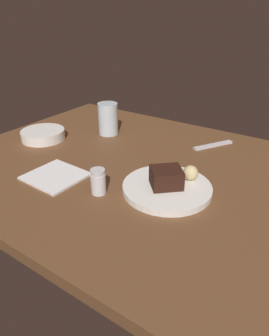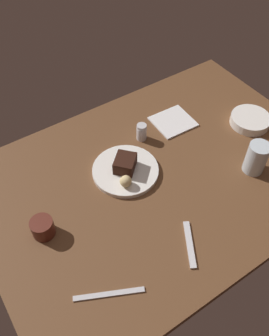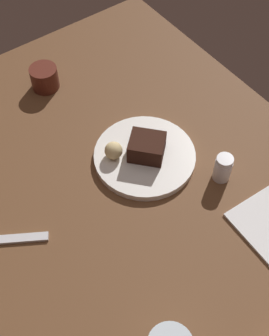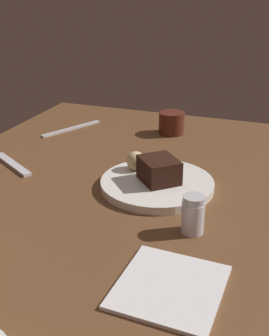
{
  "view_description": "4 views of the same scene",
  "coord_description": "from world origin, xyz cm",
  "px_view_note": "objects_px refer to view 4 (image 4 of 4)",
  "views": [
    {
      "loc": [
        -39.13,
        65.78,
        43.83
      ],
      "look_at": [
        -0.3,
        8.12,
        7.2
      ],
      "focal_mm": 32.38,
      "sensor_mm": 36.0,
      "label": 1
    },
    {
      "loc": [
        -50.4,
        -59.62,
        97.42
      ],
      "look_at": [
        -8.02,
        3.9,
        7.32
      ],
      "focal_mm": 38.57,
      "sensor_mm": 36.0,
      "label": 2
    },
    {
      "loc": [
        39.96,
        -31.65,
        85.74
      ],
      "look_at": [
        -5.34,
        1.33,
        8.79
      ],
      "focal_mm": 49.97,
      "sensor_mm": 36.0,
      "label": 3
    },
    {
      "loc": [
        64.93,
        29.77,
        41.37
      ],
      "look_at": [
        -7.85,
        2.99,
        7.33
      ],
      "focal_mm": 46.47,
      "sensor_mm": 36.0,
      "label": 4
    }
  ],
  "objects_px": {
    "bread_roll": "(136,161)",
    "dessert_spoon": "(13,164)",
    "coffee_cup": "(171,123)",
    "dessert_plate": "(157,184)",
    "salt_shaker": "(193,215)",
    "chocolate_cake_slice": "(159,170)",
    "folded_napkin": "(170,287)",
    "butter_knife": "(72,129)"
  },
  "relations": [
    {
      "from": "bread_roll",
      "to": "dessert_spoon",
      "type": "distance_m",
      "value": 0.28
    },
    {
      "from": "coffee_cup",
      "to": "dessert_spoon",
      "type": "distance_m",
      "value": 0.43
    },
    {
      "from": "coffee_cup",
      "to": "dessert_plate",
      "type": "bearing_deg",
      "value": 10.95
    },
    {
      "from": "dessert_plate",
      "to": "salt_shaker",
      "type": "distance_m",
      "value": 0.17
    },
    {
      "from": "bread_roll",
      "to": "coffee_cup",
      "type": "relative_size",
      "value": 0.58
    },
    {
      "from": "chocolate_cake_slice",
      "to": "coffee_cup",
      "type": "relative_size",
      "value": 1.1
    },
    {
      "from": "dessert_plate",
      "to": "bread_roll",
      "type": "bearing_deg",
      "value": -121.56
    },
    {
      "from": "coffee_cup",
      "to": "folded_napkin",
      "type": "xyz_separation_m",
      "value": [
        0.62,
        0.17,
        -0.03
      ]
    },
    {
      "from": "coffee_cup",
      "to": "bread_roll",
      "type": "bearing_deg",
      "value": 1.1
    },
    {
      "from": "coffee_cup",
      "to": "dessert_spoon",
      "type": "xyz_separation_m",
      "value": [
        0.33,
        -0.27,
        -0.03
      ]
    },
    {
      "from": "butter_knife",
      "to": "folded_napkin",
      "type": "relative_size",
      "value": 1.3
    },
    {
      "from": "dessert_plate",
      "to": "dessert_spoon",
      "type": "height_order",
      "value": "dessert_plate"
    },
    {
      "from": "bread_roll",
      "to": "salt_shaker",
      "type": "distance_m",
      "value": 0.24
    },
    {
      "from": "dessert_plate",
      "to": "chocolate_cake_slice",
      "type": "bearing_deg",
      "value": 66.21
    },
    {
      "from": "salt_shaker",
      "to": "dessert_spoon",
      "type": "xyz_separation_m",
      "value": [
        -0.13,
        -0.44,
        -0.03
      ]
    },
    {
      "from": "folded_napkin",
      "to": "salt_shaker",
      "type": "bearing_deg",
      "value": -178.05
    },
    {
      "from": "dessert_plate",
      "to": "salt_shaker",
      "type": "xyz_separation_m",
      "value": [
        0.14,
        0.1,
        0.02
      ]
    },
    {
      "from": "coffee_cup",
      "to": "butter_knife",
      "type": "height_order",
      "value": "coffee_cup"
    },
    {
      "from": "butter_knife",
      "to": "salt_shaker",
      "type": "bearing_deg",
      "value": 72.98
    },
    {
      "from": "chocolate_cake_slice",
      "to": "bread_roll",
      "type": "relative_size",
      "value": 1.91
    },
    {
      "from": "salt_shaker",
      "to": "butter_knife",
      "type": "xyz_separation_m",
      "value": [
        -0.4,
        -0.43,
        -0.03
      ]
    },
    {
      "from": "salt_shaker",
      "to": "folded_napkin",
      "type": "xyz_separation_m",
      "value": [
        0.15,
        0.01,
        -0.03
      ]
    },
    {
      "from": "coffee_cup",
      "to": "folded_napkin",
      "type": "bearing_deg",
      "value": 15.6
    },
    {
      "from": "chocolate_cake_slice",
      "to": "coffee_cup",
      "type": "distance_m",
      "value": 0.34
    },
    {
      "from": "folded_napkin",
      "to": "coffee_cup",
      "type": "bearing_deg",
      "value": -164.4
    },
    {
      "from": "bread_roll",
      "to": "salt_shaker",
      "type": "relative_size",
      "value": 0.6
    },
    {
      "from": "bread_roll",
      "to": "salt_shaker",
      "type": "height_order",
      "value": "salt_shaker"
    },
    {
      "from": "chocolate_cake_slice",
      "to": "dessert_spoon",
      "type": "height_order",
      "value": "chocolate_cake_slice"
    },
    {
      "from": "chocolate_cake_slice",
      "to": "coffee_cup",
      "type": "bearing_deg",
      "value": -168.48
    },
    {
      "from": "coffee_cup",
      "to": "butter_knife",
      "type": "distance_m",
      "value": 0.28
    },
    {
      "from": "dessert_plate",
      "to": "bread_roll",
      "type": "distance_m",
      "value": 0.07
    },
    {
      "from": "chocolate_cake_slice",
      "to": "salt_shaker",
      "type": "xyz_separation_m",
      "value": [
        0.13,
        0.1,
        -0.01
      ]
    },
    {
      "from": "butter_knife",
      "to": "folded_napkin",
      "type": "bearing_deg",
      "value": 64.24
    },
    {
      "from": "dessert_plate",
      "to": "folded_napkin",
      "type": "relative_size",
      "value": 1.53
    },
    {
      "from": "dessert_spoon",
      "to": "folded_napkin",
      "type": "xyz_separation_m",
      "value": [
        0.28,
        0.44,
        -0.0
      ]
    },
    {
      "from": "dessert_spoon",
      "to": "folded_napkin",
      "type": "distance_m",
      "value": 0.52
    },
    {
      "from": "folded_napkin",
      "to": "dessert_spoon",
      "type": "bearing_deg",
      "value": -122.41
    },
    {
      "from": "salt_shaker",
      "to": "coffee_cup",
      "type": "xyz_separation_m",
      "value": [
        -0.46,
        -0.17,
        -0.0
      ]
    },
    {
      "from": "dessert_plate",
      "to": "coffee_cup",
      "type": "bearing_deg",
      "value": -169.05
    },
    {
      "from": "bread_roll",
      "to": "folded_napkin",
      "type": "distance_m",
      "value": 0.36
    },
    {
      "from": "salt_shaker",
      "to": "dessert_spoon",
      "type": "distance_m",
      "value": 0.46
    },
    {
      "from": "folded_napkin",
      "to": "bread_roll",
      "type": "bearing_deg",
      "value": -152.74
    }
  ]
}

